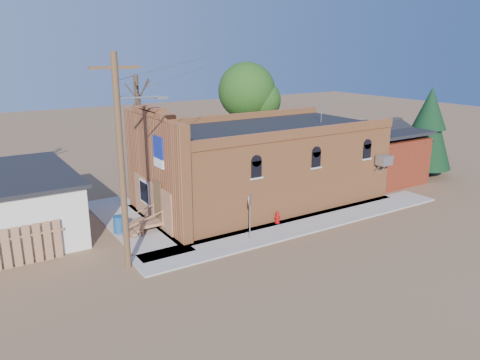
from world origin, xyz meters
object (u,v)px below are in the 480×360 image
trash_barrel (119,224)px  utility_pole (122,159)px  fire_hydrant (277,217)px  stop_sign (250,204)px  brick_bar (259,165)px

trash_barrel → utility_pole: bearing=-102.5°
utility_pole → trash_barrel: (0.84, 3.82, -4.25)m
fire_hydrant → stop_sign: 3.13m
utility_pole → stop_sign: utility_pole is taller
fire_hydrant → utility_pole: bearing=170.0°
utility_pole → fire_hydrant: (8.43, 0.60, -4.37)m
brick_bar → utility_pole: utility_pole is taller
stop_sign → trash_barrel: size_ratio=2.72×
stop_sign → trash_barrel: stop_sign is taller
fire_hydrant → stop_sign: bearing=-170.6°
brick_bar → stop_sign: bearing=-128.9°
trash_barrel → stop_sign: bearing=-40.4°
utility_pole → trash_barrel: size_ratio=10.24×
stop_sign → trash_barrel: 6.81m
fire_hydrant → stop_sign: size_ratio=0.27×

